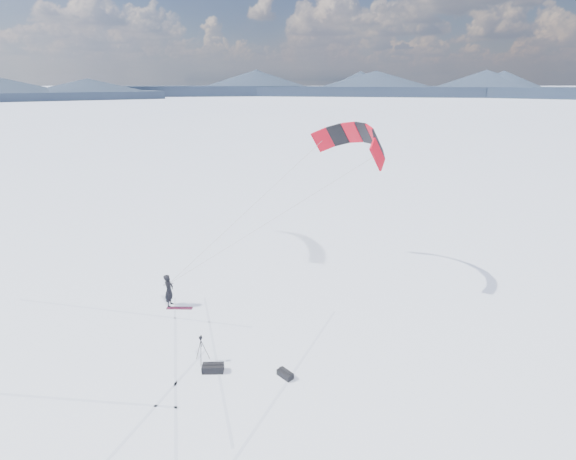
{
  "coord_description": "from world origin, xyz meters",
  "views": [
    {
      "loc": [
        4.31,
        -16.53,
        11.95
      ],
      "look_at": [
        4.46,
        6.51,
        3.63
      ],
      "focal_mm": 26.0,
      "sensor_mm": 36.0,
      "label": 1
    }
  ],
  "objects_px": {
    "tripod": "(201,345)",
    "gear_bag_a": "(213,368)",
    "snowkiter": "(171,305)",
    "gear_bag_b": "(285,374)",
    "snowboard": "(180,308)"
  },
  "relations": [
    {
      "from": "snowkiter",
      "to": "gear_bag_a",
      "type": "xyz_separation_m",
      "value": [
        3.31,
        -5.65,
        0.18
      ]
    },
    {
      "from": "gear_bag_a",
      "to": "gear_bag_b",
      "type": "height_order",
      "value": "gear_bag_a"
    },
    {
      "from": "gear_bag_a",
      "to": "gear_bag_b",
      "type": "bearing_deg",
      "value": -7.52
    },
    {
      "from": "snowkiter",
      "to": "tripod",
      "type": "relative_size",
      "value": 1.46
    },
    {
      "from": "tripod",
      "to": "gear_bag_a",
      "type": "relative_size",
      "value": 1.41
    },
    {
      "from": "snowkiter",
      "to": "snowboard",
      "type": "bearing_deg",
      "value": -115.23
    },
    {
      "from": "gear_bag_b",
      "to": "tripod",
      "type": "bearing_deg",
      "value": -149.57
    },
    {
      "from": "snowboard",
      "to": "gear_bag_b",
      "type": "bearing_deg",
      "value": -42.41
    },
    {
      "from": "snowkiter",
      "to": "tripod",
      "type": "height_order",
      "value": "tripod"
    },
    {
      "from": "tripod",
      "to": "gear_bag_b",
      "type": "bearing_deg",
      "value": -46.15
    },
    {
      "from": "tripod",
      "to": "gear_bag_a",
      "type": "xyz_separation_m",
      "value": [
        0.6,
        -0.7,
        -0.66
      ]
    },
    {
      "from": "tripod",
      "to": "gear_bag_a",
      "type": "distance_m",
      "value": 1.13
    },
    {
      "from": "snowkiter",
      "to": "tripod",
      "type": "xyz_separation_m",
      "value": [
        2.71,
        -4.95,
        0.84
      ]
    },
    {
      "from": "gear_bag_b",
      "to": "snowboard",
      "type": "bearing_deg",
      "value": -177.74
    },
    {
      "from": "snowkiter",
      "to": "gear_bag_b",
      "type": "bearing_deg",
      "value": -129.07
    }
  ]
}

